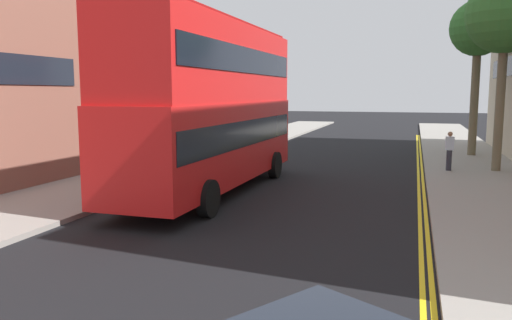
% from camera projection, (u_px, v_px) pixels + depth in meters
% --- Properties ---
extents(sidewalk_right, '(4.00, 80.00, 0.14)m').
position_uv_depth(sidewalk_right, '(499.00, 204.00, 15.00)').
color(sidewalk_right, gray).
rests_on(sidewalk_right, ground).
extents(sidewalk_left, '(4.00, 80.00, 0.14)m').
position_uv_depth(sidewalk_left, '(117.00, 182.00, 18.84)').
color(sidewalk_left, gray).
rests_on(sidewalk_left, ground).
extents(kerb_line_outer, '(0.10, 56.00, 0.01)m').
position_uv_depth(kerb_line_outer, '(426.00, 217.00, 13.74)').
color(kerb_line_outer, yellow).
rests_on(kerb_line_outer, ground).
extents(kerb_line_inner, '(0.10, 56.00, 0.01)m').
position_uv_depth(kerb_line_inner, '(420.00, 217.00, 13.79)').
color(kerb_line_inner, yellow).
rests_on(kerb_line_inner, ground).
extents(double_decker_bus_away, '(2.85, 10.83, 5.64)m').
position_uv_depth(double_decker_bus_away, '(212.00, 103.00, 16.88)').
color(double_decker_bus_away, red).
rests_on(double_decker_bus_away, ground).
extents(pedestrian_far, '(0.34, 0.22, 1.62)m').
position_uv_depth(pedestrian_far, '(449.00, 150.00, 21.01)').
color(pedestrian_far, '#2D2D38').
rests_on(pedestrian_far, sidewalk_right).
extents(street_tree_near, '(3.11, 3.11, 7.88)m').
position_uv_depth(street_tree_near, '(505.00, 16.00, 20.24)').
color(street_tree_near, '#6B6047').
rests_on(street_tree_near, sidewalk_right).
extents(street_tree_mid, '(2.81, 2.81, 7.85)m').
position_uv_depth(street_tree_mid, '(478.00, 31.00, 25.51)').
color(street_tree_mid, '#6B6047').
rests_on(street_tree_mid, sidewalk_right).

